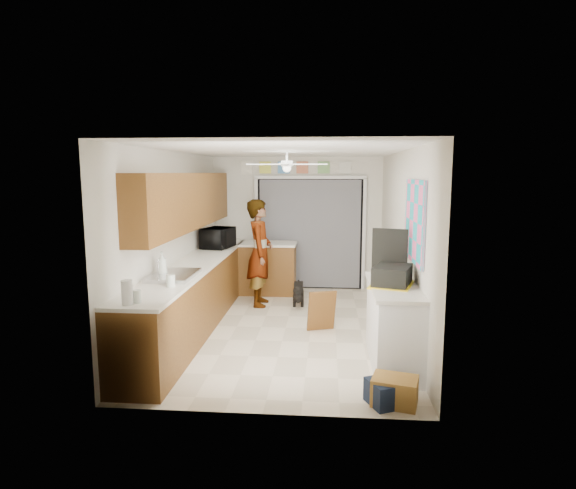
{
  "coord_description": "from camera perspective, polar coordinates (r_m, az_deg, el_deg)",
  "views": [
    {
      "loc": [
        0.57,
        -6.62,
        2.2
      ],
      "look_at": [
        0.0,
        0.4,
        1.15
      ],
      "focal_mm": 30.0,
      "sensor_mm": 36.0,
      "label": 1
    }
  ],
  "objects": [
    {
      "name": "door_trim_left",
      "position": [
        9.23,
        -3.74,
        1.31
      ],
      "size": [
        0.06,
        0.04,
        2.1
      ],
      "primitive_type": "cube",
      "color": "white",
      "rests_on": "wall_back"
    },
    {
      "name": "jar_a",
      "position": [
        5.54,
        -13.74,
        -4.19
      ],
      "size": [
        0.12,
        0.12,
        0.14
      ],
      "primitive_type": "cylinder",
      "rotation": [
        0.0,
        0.0,
        0.23
      ],
      "color": "silver",
      "rests_on": "left_countertop"
    },
    {
      "name": "suitcase_rim",
      "position": [
        5.63,
        12.22,
        -4.67
      ],
      "size": [
        0.6,
        0.69,
        0.02
      ],
      "primitive_type": "cube",
      "rotation": [
        0.0,
        0.0,
        -0.31
      ],
      "color": "yellow",
      "rests_on": "suitcase"
    },
    {
      "name": "wall_left",
      "position": [
        7.03,
        -13.38,
        0.48
      ],
      "size": [
        0.0,
        5.0,
        5.0
      ],
      "primitive_type": "plane",
      "rotation": [
        1.57,
        0.0,
        1.57
      ],
      "color": "silver",
      "rests_on": "ground"
    },
    {
      "name": "peninsula_base",
      "position": [
        8.86,
        -2.39,
        -2.92
      ],
      "size": [
        1.0,
        0.6,
        0.9
      ],
      "primitive_type": "cube",
      "color": "brown",
      "rests_on": "floor"
    },
    {
      "name": "curtain_panel",
      "position": [
        9.13,
        2.6,
        1.24
      ],
      "size": [
        1.9,
        0.03,
        2.05
      ],
      "primitive_type": "cube",
      "color": "gray",
      "rests_on": "wall_back"
    },
    {
      "name": "wall_right",
      "position": [
        6.77,
        13.35,
        0.18
      ],
      "size": [
        0.0,
        5.0,
        5.0
      ],
      "primitive_type": "plane",
      "rotation": [
        1.57,
        0.0,
        -1.57
      ],
      "color": "silver",
      "rests_on": "ground"
    },
    {
      "name": "header_frame_4",
      "position": [
        9.1,
        6.81,
        9.05
      ],
      "size": [
        0.22,
        0.02,
        0.22
      ],
      "primitive_type": "cube",
      "color": "silver",
      "rests_on": "wall_back"
    },
    {
      "name": "floor",
      "position": [
        7.0,
        -0.27,
        -9.84
      ],
      "size": [
        5.0,
        5.0,
        0.0
      ],
      "primitive_type": "plane",
      "color": "beige",
      "rests_on": "ground"
    },
    {
      "name": "jar_b",
      "position": [
        4.96,
        -17.5,
        -5.89
      ],
      "size": [
        0.11,
        0.11,
        0.13
      ],
      "primitive_type": "cylinder",
      "rotation": [
        0.0,
        0.0,
        -0.43
      ],
      "color": "silver",
      "rests_on": "left_countertop"
    },
    {
      "name": "suitcase_lid",
      "position": [
        5.84,
        11.96,
        -0.59
      ],
      "size": [
        0.41,
        0.16,
        0.5
      ],
      "primitive_type": "cube",
      "rotation": [
        0.0,
        0.0,
        -0.31
      ],
      "color": "black",
      "rests_on": "suitcase"
    },
    {
      "name": "header_frame_2",
      "position": [
        9.1,
        1.71,
        9.11
      ],
      "size": [
        0.22,
        0.02,
        0.22
      ],
      "primitive_type": "cube",
      "color": "#CD6F4D",
      "rests_on": "wall_back"
    },
    {
      "name": "header_frame_0",
      "position": [
        9.17,
        -2.72,
        9.1
      ],
      "size": [
        0.22,
        0.02,
        0.22
      ],
      "primitive_type": "cube",
      "color": "#E3E84D",
      "rests_on": "wall_back"
    },
    {
      "name": "left_countertop",
      "position": [
        7.0,
        -10.87,
        -2.22
      ],
      "size": [
        0.62,
        4.8,
        0.04
      ],
      "primitive_type": "cube",
      "color": "white",
      "rests_on": "left_base_cabinets"
    },
    {
      "name": "peninsula_top",
      "position": [
        8.78,
        -2.41,
        0.09
      ],
      "size": [
        1.04,
        0.64,
        0.04
      ],
      "primitive_type": "cube",
      "color": "white",
      "rests_on": "peninsula_base"
    },
    {
      "name": "navy_crate",
      "position": [
        4.93,
        11.87,
        -16.73
      ],
      "size": [
        0.48,
        0.45,
        0.23
      ],
      "primitive_type": "cube",
      "rotation": [
        0.0,
        0.0,
        0.42
      ],
      "color": "#151F35",
      "rests_on": "floor"
    },
    {
      "name": "soap_bottle",
      "position": [
        6.1,
        -14.71,
        -2.24
      ],
      "size": [
        0.14,
        0.14,
        0.31
      ],
      "primitive_type": "imported",
      "rotation": [
        0.0,
        0.0,
        0.22
      ],
      "color": "silver",
      "rests_on": "left_countertop"
    },
    {
      "name": "wall_back",
      "position": [
        9.19,
        1.06,
        2.55
      ],
      "size": [
        3.2,
        0.0,
        3.2
      ],
      "primitive_type": "plane",
      "rotation": [
        1.57,
        0.0,
        0.0
      ],
      "color": "silver",
      "rests_on": "ground"
    },
    {
      "name": "route66_sign",
      "position": [
        9.22,
        -4.91,
        9.07
      ],
      "size": [
        0.22,
        0.02,
        0.26
      ],
      "primitive_type": "cube",
      "color": "silver",
      "rests_on": "wall_back"
    },
    {
      "name": "sink_basin",
      "position": [
        6.05,
        -13.4,
        -3.63
      ],
      "size": [
        0.5,
        0.76,
        0.06
      ],
      "primitive_type": "cube",
      "color": "silver",
      "rests_on": "left_countertop"
    },
    {
      "name": "faucet",
      "position": [
        6.09,
        -15.13,
        -2.7
      ],
      "size": [
        0.03,
        0.03,
        0.22
      ],
      "primitive_type": "cylinder",
      "color": "silver",
      "rests_on": "left_countertop"
    },
    {
      "name": "header_frame_3",
      "position": [
        9.09,
        4.26,
        9.09
      ],
      "size": [
        0.22,
        0.02,
        0.22
      ],
      "primitive_type": "cube",
      "color": "#78B064",
      "rests_on": "wall_back"
    },
    {
      "name": "cabinet_door_panel",
      "position": [
        6.79,
        4.01,
        -7.84
      ],
      "size": [
        0.42,
        0.26,
        0.58
      ],
      "primitive_type": "cube",
      "rotation": [
        0.21,
        0.0,
        0.31
      ],
      "color": "brown",
      "rests_on": "floor"
    },
    {
      "name": "paper_towel_roll",
      "position": [
        4.91,
        -18.53,
        -5.42
      ],
      "size": [
        0.12,
        0.12,
        0.24
      ],
      "primitive_type": "cylinder",
      "rotation": [
        0.0,
        0.0,
        -0.1
      ],
      "color": "white",
      "rests_on": "left_countertop"
    },
    {
      "name": "ceiling_fan",
      "position": [
        6.85,
        -0.14,
        9.48
      ],
      "size": [
        1.14,
        1.14,
        0.24
      ],
      "primitive_type": "cube",
      "color": "white",
      "rests_on": "ceiling"
    },
    {
      "name": "wall_front",
      "position": [
        4.27,
        -3.17,
        -4.41
      ],
      "size": [
        3.2,
        0.0,
        3.2
      ],
      "primitive_type": "plane",
      "rotation": [
        -1.57,
        0.0,
        0.0
      ],
      "color": "silver",
      "rests_on": "ground"
    },
    {
      "name": "door_trim_right",
      "position": [
        9.16,
        8.99,
        1.17
      ],
      "size": [
        0.06,
        0.04,
        2.1
      ],
      "primitive_type": "cube",
      "color": "white",
      "rests_on": "wall_back"
    },
    {
      "name": "right_counter_base",
      "position": [
        5.75,
        12.38,
        -9.45
      ],
      "size": [
        0.5,
        1.4,
        0.9
      ],
      "primitive_type": "cube",
      "color": "white",
      "rests_on": "floor"
    },
    {
      "name": "suitcase",
      "position": [
        5.6,
        12.25,
        -3.58
      ],
      "size": [
        0.52,
        0.6,
        0.22
      ],
      "primitive_type": "cube",
      "rotation": [
        0.0,
        0.0,
        -0.31
      ],
      "color": "black",
      "rests_on": "right_counter_top"
    },
    {
      "name": "cardboard_box",
      "position": [
        4.93,
        12.53,
        -16.56
      ],
      "size": [
        0.49,
        0.42,
        0.26
      ],
      "primitive_type": "cube",
      "rotation": [
        0.0,
        0.0,
        -0.26
      ],
      "color": "#B48A38",
      "rests_on": "floor"
    },
    {
      "name": "upper_cabinets",
      "position": [
        7.12,
        -11.81,
        5.08
      ],
      "size": [
        0.32,
        4.0,
        0.8
      ],
      "primitive_type": "cube",
      "color": "brown",
      "rests_on": "wall_left"
    },
    {
      "name": "microwave",
      "position": [
        8.23,
        -8.29,
        0.78
      ],
      "size": [
        0.53,
        0.68,
        0.34
      ],
      "primitive_type": "imported",
      "rotation": [
        0.0,
        0.0,
        1.38
      ],
      "color": "black",
      "rests_on": "left_countertop"
    },
    {
      "name": "back_opening_recess",
      "position": [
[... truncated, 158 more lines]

